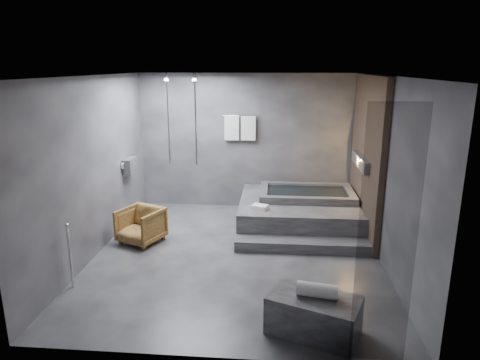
{
  "coord_description": "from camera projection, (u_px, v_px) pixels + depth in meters",
  "views": [
    {
      "loc": [
        0.58,
        -6.29,
        2.95
      ],
      "look_at": [
        0.03,
        0.3,
        1.17
      ],
      "focal_mm": 32.0,
      "sensor_mm": 36.0,
      "label": 1
    }
  ],
  "objects": [
    {
      "name": "driftwood_chair",
      "position": [
        141.0,
        225.0,
        7.3
      ],
      "size": [
        0.86,
        0.87,
        0.61
      ],
      "primitive_type": "imported",
      "rotation": [
        0.0,
        0.0,
        -0.42
      ],
      "color": "#4A2E12",
      "rests_on": "ground"
    },
    {
      "name": "concrete_bench",
      "position": [
        314.0,
        315.0,
        4.82
      ],
      "size": [
        1.13,
        0.88,
        0.45
      ],
      "primitive_type": "cube",
      "rotation": [
        0.0,
        0.0,
        -0.39
      ],
      "color": "#2D2D2F",
      "rests_on": "ground"
    },
    {
      "name": "deck_towel",
      "position": [
        260.0,
        207.0,
        7.52
      ],
      "size": [
        0.32,
        0.28,
        0.07
      ],
      "primitive_type": "cube",
      "rotation": [
        0.0,
        0.0,
        -0.39
      ],
      "color": "white",
      "rests_on": "tub_deck"
    },
    {
      "name": "tub_step",
      "position": [
        302.0,
        245.0,
        7.01
      ],
      "size": [
        2.2,
        0.36,
        0.18
      ],
      "primitive_type": "cube",
      "color": "#2E2E30",
      "rests_on": "ground"
    },
    {
      "name": "room",
      "position": [
        263.0,
        146.0,
        6.61
      ],
      "size": [
        5.0,
        5.04,
        2.82
      ],
      "color": "#2A292C",
      "rests_on": "ground"
    },
    {
      "name": "rolled_towel",
      "position": [
        317.0,
        290.0,
        4.75
      ],
      "size": [
        0.48,
        0.25,
        0.16
      ],
      "primitive_type": "cylinder",
      "rotation": [
        0.0,
        1.57,
        -0.19
      ],
      "color": "silver",
      "rests_on": "concrete_bench"
    },
    {
      "name": "tub_deck",
      "position": [
        299.0,
        212.0,
        8.11
      ],
      "size": [
        2.2,
        2.0,
        0.5
      ],
      "primitive_type": "cube",
      "color": "#2E2E30",
      "rests_on": "ground"
    }
  ]
}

